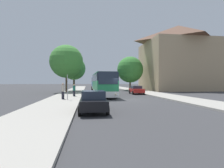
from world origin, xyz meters
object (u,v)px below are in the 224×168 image
Objects in this scene: parked_car_right_near at (136,90)px; tree_left_near at (66,62)px; bus_front at (103,84)px; bus_stop_sign at (67,84)px; parked_car_left_curb at (93,101)px; pedestrian_waiting_near at (63,91)px; bus_middle at (98,83)px; tree_right_near at (130,70)px; tree_left_far at (74,68)px; pedestrian_waiting_far at (74,90)px.

tree_left_near reaches higher than parked_car_right_near.
bus_front is 4.04× the size of bus_stop_sign.
pedestrian_waiting_near is at bearing 111.54° from parked_car_left_curb.
bus_middle is 9.77m from tree_left_near.
tree_right_near is (7.95, 15.89, 3.26)m from bus_front.
bus_front is at bearing 82.13° from parked_car_left_curb.
bus_stop_sign is (-2.56, 7.43, 1.08)m from parked_car_left_curb.
parked_car_right_near is 0.48× the size of tree_left_near.
tree_left_far is at bearing -40.18° from parked_car_right_near.
bus_stop_sign is 0.34× the size of tree_right_near.
tree_left_far is (-1.15, 15.11, 4.05)m from pedestrian_waiting_far.
pedestrian_waiting_near is 1.13× the size of pedestrian_waiting_far.
tree_left_near is 5.22m from tree_left_far.
bus_middle is 6.38m from tree_left_far.
tree_right_near is (13.10, 1.97, 0.01)m from tree_left_far.
tree_right_near reaches higher than parked_car_left_curb.
bus_middle is 28.06m from parked_car_left_curb.
tree_left_near is at bearing -56.20° from pedestrian_waiting_far.
bus_front is at bearing -116.57° from tree_right_near.
tree_left_far is at bearing 78.73° from tree_left_near.
tree_left_near is at bearing 118.81° from pedestrian_waiting_near.
bus_stop_sign is 0.37× the size of tree_left_far.
pedestrian_waiting_far is 21.24m from tree_right_near.
pedestrian_waiting_near reaches higher than parked_car_left_curb.
bus_stop_sign is 0.31× the size of tree_left_near.
bus_stop_sign is at bearing -87.77° from tree_left_far.
bus_middle reaches higher than parked_car_right_near.
bus_front is 6.84× the size of pedestrian_waiting_far.
tree_right_near reaches higher than bus_stop_sign.
pedestrian_waiting_near is 0.20× the size of tree_left_near.
parked_car_left_curb is at bearing 122.13° from pedestrian_waiting_far.
parked_car_left_curb is (-1.83, -12.98, -1.00)m from bus_front.
bus_stop_sign is at bearing 109.19° from parked_car_left_curb.
parked_car_left_curb is at bearing -99.25° from bus_front.
pedestrian_waiting_near is at bearing -89.36° from tree_left_far.
pedestrian_waiting_near is at bearing -85.01° from tree_left_near.
tree_left_near is (-6.16, 8.89, 4.18)m from bus_front.
pedestrian_waiting_far is at bearing -164.69° from bus_front.
bus_middle reaches higher than pedestrian_waiting_far.
tree_left_far reaches higher than bus_middle.
bus_front is at bearing -55.28° from tree_left_near.
parked_car_right_near is (6.04, 3.80, -1.02)m from bus_front.
pedestrian_waiting_far is 15.69m from tree_left_far.
bus_stop_sign is 1.50× the size of pedestrian_waiting_near.
parked_car_left_curb is at bearing -95.90° from bus_middle.
tree_left_near is 1.11× the size of tree_right_near.
tree_left_near is at bearing -137.92° from bus_middle.
pedestrian_waiting_near is at bearing 97.94° from pedestrian_waiting_far.
pedestrian_waiting_near is 0.25× the size of tree_left_far.
parked_car_right_near is at bearing 65.02° from parked_car_left_curb.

